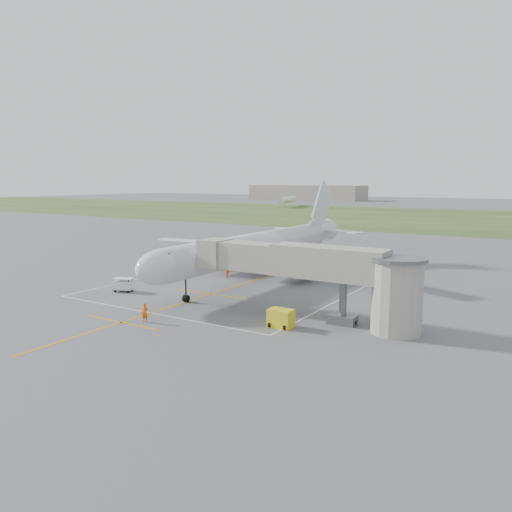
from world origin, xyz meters
The scene contains 11 objects.
ground centered at (0.00, 0.00, 0.00)m, with size 700.00×700.00×0.00m, color #58595B.
grass_strip centered at (0.00, 130.00, 0.01)m, with size 700.00×120.00×0.02m, color #32481F.
apron_markings centered at (0.00, -5.82, 0.01)m, with size 28.20×60.00×0.01m.
airliner centered at (0.00, 0.75, 4.39)m, with size 38.93×46.75×13.52m.
jet_bridge centered at (15.72, -13.50, 4.74)m, with size 23.40×5.00×7.20m.
gpu_unit centered at (13.55, -17.33, 0.83)m, with size 2.23×1.59×1.67m.
baggage_cart centered at (-9.81, -14.42, 0.84)m, with size 2.71×2.14×1.65m.
ramp_worker_nose centered at (1.83, -22.71, 0.91)m, with size 0.67×0.44×1.83m, color #EB5507.
ramp_worker_wing centered at (-3.95, -0.84, 0.82)m, with size 0.80×0.62×1.65m, color #EC4207.
distant_hangars centered at (-16.15, 265.19, 5.17)m, with size 345.00×49.00×12.00m.
distant_aircraft centered at (-3.41, 171.69, 3.59)m, with size 180.45×33.52×8.85m.
Camera 1 is at (34.97, -56.01, 13.30)m, focal length 35.00 mm.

